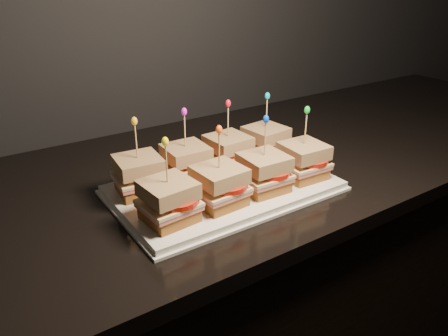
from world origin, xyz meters
TOP-DOWN VIEW (x-y plane):
  - cabinet at (-0.57, 1.65)m, footprint 2.43×0.67m
  - granite_slab at (-0.57, 1.65)m, footprint 2.47×0.71m
  - platter at (-0.66, 1.53)m, footprint 0.45×0.28m
  - platter_rim at (-0.66, 1.53)m, footprint 0.46×0.29m
  - sandwich_0_bread_bot at (-0.82, 1.60)m, footprint 0.09×0.09m
  - sandwich_0_ham at (-0.82, 1.60)m, footprint 0.10×0.10m
  - sandwich_0_cheese at (-0.82, 1.60)m, footprint 0.10×0.10m
  - sandwich_0_tomato at (-0.81, 1.59)m, footprint 0.08×0.08m
  - sandwich_0_bread_top at (-0.82, 1.60)m, footprint 0.09×0.09m
  - sandwich_0_pick at (-0.82, 1.60)m, footprint 0.00×0.00m
  - sandwich_0_frill at (-0.82, 1.60)m, footprint 0.01×0.01m
  - sandwich_1_bread_bot at (-0.72, 1.60)m, footprint 0.09×0.09m
  - sandwich_1_ham at (-0.72, 1.60)m, footprint 0.10×0.09m
  - sandwich_1_cheese at (-0.72, 1.60)m, footprint 0.10×0.09m
  - sandwich_1_tomato at (-0.70, 1.59)m, footprint 0.08×0.08m
  - sandwich_1_bread_top at (-0.72, 1.60)m, footprint 0.09×0.09m
  - sandwich_1_pick at (-0.72, 1.60)m, footprint 0.00×0.00m
  - sandwich_1_frill at (-0.72, 1.60)m, footprint 0.01×0.01m
  - sandwich_2_bread_bot at (-0.61, 1.60)m, footprint 0.09×0.09m
  - sandwich_2_ham at (-0.61, 1.60)m, footprint 0.10×0.09m
  - sandwich_2_cheese at (-0.61, 1.60)m, footprint 0.10×0.10m
  - sandwich_2_tomato at (-0.60, 1.59)m, footprint 0.08×0.08m
  - sandwich_2_bread_top at (-0.61, 1.60)m, footprint 0.09×0.09m
  - sandwich_2_pick at (-0.61, 1.60)m, footprint 0.00×0.00m
  - sandwich_2_frill at (-0.61, 1.60)m, footprint 0.01×0.01m
  - sandwich_3_bread_bot at (-0.50, 1.60)m, footprint 0.09×0.09m
  - sandwich_3_ham at (-0.50, 1.60)m, footprint 0.10×0.10m
  - sandwich_3_cheese at (-0.50, 1.60)m, footprint 0.10×0.10m
  - sandwich_3_tomato at (-0.49, 1.59)m, footprint 0.08×0.08m
  - sandwich_3_bread_top at (-0.50, 1.60)m, footprint 0.09×0.09m
  - sandwich_3_pick at (-0.50, 1.60)m, footprint 0.00×0.00m
  - sandwich_3_frill at (-0.50, 1.60)m, footprint 0.01×0.01m
  - sandwich_4_bread_bot at (-0.82, 1.47)m, footprint 0.09×0.09m
  - sandwich_4_ham at (-0.82, 1.47)m, footprint 0.10×0.10m
  - sandwich_4_cheese at (-0.82, 1.47)m, footprint 0.10×0.10m
  - sandwich_4_tomato at (-0.81, 1.46)m, footprint 0.08×0.08m
  - sandwich_4_bread_top at (-0.82, 1.47)m, footprint 0.09×0.09m
  - sandwich_4_pick at (-0.82, 1.47)m, footprint 0.00×0.00m
  - sandwich_4_frill at (-0.82, 1.47)m, footprint 0.01×0.01m
  - sandwich_5_bread_bot at (-0.72, 1.47)m, footprint 0.09×0.09m
  - sandwich_5_ham at (-0.72, 1.47)m, footprint 0.10×0.09m
  - sandwich_5_cheese at (-0.72, 1.47)m, footprint 0.10×0.10m
  - sandwich_5_tomato at (-0.70, 1.46)m, footprint 0.08×0.08m
  - sandwich_5_bread_top at (-0.72, 1.47)m, footprint 0.09×0.09m
  - sandwich_5_pick at (-0.72, 1.47)m, footprint 0.00×0.00m
  - sandwich_5_frill at (-0.72, 1.47)m, footprint 0.01×0.01m
  - sandwich_6_bread_bot at (-0.61, 1.47)m, footprint 0.09×0.09m
  - sandwich_6_ham at (-0.61, 1.47)m, footprint 0.10×0.09m
  - sandwich_6_cheese at (-0.61, 1.47)m, footprint 0.10×0.09m
  - sandwich_6_tomato at (-0.60, 1.46)m, footprint 0.08×0.08m
  - sandwich_6_bread_top at (-0.61, 1.47)m, footprint 0.09×0.09m
  - sandwich_6_pick at (-0.61, 1.47)m, footprint 0.00×0.00m
  - sandwich_6_frill at (-0.61, 1.47)m, footprint 0.01×0.01m
  - sandwich_7_bread_bot at (-0.50, 1.47)m, footprint 0.09×0.09m
  - sandwich_7_ham at (-0.50, 1.47)m, footprint 0.10×0.09m
  - sandwich_7_cheese at (-0.50, 1.47)m, footprint 0.10×0.10m
  - sandwich_7_tomato at (-0.49, 1.46)m, footprint 0.08×0.08m
  - sandwich_7_bread_top at (-0.50, 1.47)m, footprint 0.09×0.09m
  - sandwich_7_pick at (-0.50, 1.47)m, footprint 0.00×0.00m
  - sandwich_7_frill at (-0.50, 1.47)m, footprint 0.01×0.01m

SIDE VIEW (x-z plane):
  - cabinet at x=-0.57m, z-range 0.00..0.88m
  - granite_slab at x=-0.57m, z-range 0.88..0.91m
  - platter_rim at x=-0.66m, z-range 0.91..0.92m
  - platter at x=-0.66m, z-range 0.91..0.93m
  - sandwich_0_bread_bot at x=-0.82m, z-range 0.93..0.95m
  - sandwich_1_bread_bot at x=-0.72m, z-range 0.93..0.95m
  - sandwich_2_bread_bot at x=-0.61m, z-range 0.93..0.95m
  - sandwich_3_bread_bot at x=-0.50m, z-range 0.93..0.95m
  - sandwich_4_bread_bot at x=-0.82m, z-range 0.93..0.95m
  - sandwich_5_bread_bot at x=-0.72m, z-range 0.93..0.95m
  - sandwich_6_bread_bot at x=-0.61m, z-range 0.93..0.95m
  - sandwich_7_bread_bot at x=-0.50m, z-range 0.93..0.95m
  - sandwich_0_ham at x=-0.82m, z-range 0.95..0.96m
  - sandwich_1_ham at x=-0.72m, z-range 0.95..0.96m
  - sandwich_2_ham at x=-0.61m, z-range 0.95..0.96m
  - sandwich_3_ham at x=-0.50m, z-range 0.95..0.96m
  - sandwich_4_ham at x=-0.82m, z-range 0.95..0.96m
  - sandwich_5_ham at x=-0.72m, z-range 0.95..0.96m
  - sandwich_6_ham at x=-0.61m, z-range 0.95..0.96m
  - sandwich_7_ham at x=-0.50m, z-range 0.95..0.96m
  - sandwich_0_cheese at x=-0.82m, z-range 0.96..0.97m
  - sandwich_1_cheese at x=-0.72m, z-range 0.96..0.97m
  - sandwich_2_cheese at x=-0.61m, z-range 0.96..0.97m
  - sandwich_3_cheese at x=-0.50m, z-range 0.96..0.97m
  - sandwich_4_cheese at x=-0.82m, z-range 0.96..0.97m
  - sandwich_5_cheese at x=-0.72m, z-range 0.96..0.97m
  - sandwich_6_cheese at x=-0.61m, z-range 0.96..0.97m
  - sandwich_7_cheese at x=-0.50m, z-range 0.96..0.97m
  - sandwich_0_tomato at x=-0.81m, z-range 0.97..0.98m
  - sandwich_1_tomato at x=-0.70m, z-range 0.97..0.98m
  - sandwich_2_tomato at x=-0.60m, z-range 0.97..0.98m
  - sandwich_3_tomato at x=-0.49m, z-range 0.97..0.98m
  - sandwich_4_tomato at x=-0.81m, z-range 0.97..0.98m
  - sandwich_5_tomato at x=-0.70m, z-range 0.97..0.98m
  - sandwich_6_tomato at x=-0.60m, z-range 0.97..0.98m
  - sandwich_7_tomato at x=-0.49m, z-range 0.97..0.98m
  - sandwich_0_bread_top at x=-0.82m, z-range 0.98..1.01m
  - sandwich_1_bread_top at x=-0.72m, z-range 0.98..1.01m
  - sandwich_2_bread_top at x=-0.61m, z-range 0.98..1.01m
  - sandwich_3_bread_top at x=-0.50m, z-range 0.98..1.01m
  - sandwich_4_bread_top at x=-0.82m, z-range 0.98..1.01m
  - sandwich_5_bread_top at x=-0.72m, z-range 0.98..1.01m
  - sandwich_6_bread_top at x=-0.61m, z-range 0.98..1.01m
  - sandwich_7_bread_top at x=-0.50m, z-range 0.98..1.01m
  - sandwich_0_pick at x=-0.82m, z-range 0.99..1.08m
  - sandwich_1_pick at x=-0.72m, z-range 0.99..1.08m
  - sandwich_2_pick at x=-0.61m, z-range 0.99..1.08m
  - sandwich_3_pick at x=-0.50m, z-range 0.99..1.08m
  - sandwich_4_pick at x=-0.82m, z-range 0.99..1.08m
  - sandwich_5_pick at x=-0.72m, z-range 0.99..1.08m
  - sandwich_6_pick at x=-0.61m, z-range 0.99..1.08m
  - sandwich_7_pick at x=-0.50m, z-range 0.99..1.08m
  - sandwich_0_frill at x=-0.82m, z-range 1.07..1.09m
  - sandwich_1_frill at x=-0.72m, z-range 1.07..1.09m
  - sandwich_2_frill at x=-0.61m, z-range 1.07..1.09m
  - sandwich_3_frill at x=-0.50m, z-range 1.07..1.09m
  - sandwich_4_frill at x=-0.82m, z-range 1.07..1.09m
  - sandwich_5_frill at x=-0.72m, z-range 1.07..1.09m
  - sandwich_6_frill at x=-0.61m, z-range 1.07..1.09m
  - sandwich_7_frill at x=-0.50m, z-range 1.07..1.09m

